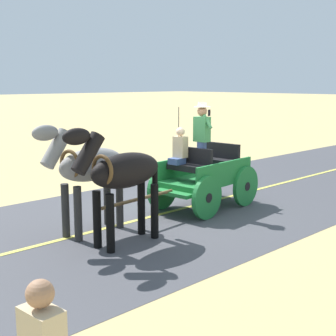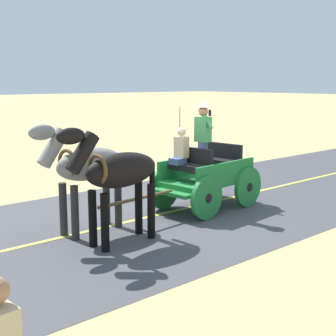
% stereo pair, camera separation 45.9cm
% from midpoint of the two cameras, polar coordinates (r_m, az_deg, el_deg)
% --- Properties ---
extents(ground_plane, '(200.00, 200.00, 0.00)m').
position_cam_midpoint_polar(ground_plane, '(11.24, 0.04, -5.01)').
color(ground_plane, tan).
extents(road_surface, '(6.24, 160.00, 0.01)m').
position_cam_midpoint_polar(road_surface, '(11.24, 0.04, -4.99)').
color(road_surface, '#424247').
rests_on(road_surface, ground).
extents(road_centre_stripe, '(0.12, 160.00, 0.00)m').
position_cam_midpoint_polar(road_centre_stripe, '(11.24, 0.04, -4.97)').
color(road_centre_stripe, '#DBCC4C').
rests_on(road_centre_stripe, road_surface).
extents(horse_drawn_carriage, '(1.61, 4.52, 2.50)m').
position_cam_midpoint_polar(horse_drawn_carriage, '(11.26, 2.99, -0.74)').
color(horse_drawn_carriage, '#1E7233').
rests_on(horse_drawn_carriage, ground).
extents(horse_near_side, '(0.65, 2.13, 2.21)m').
position_cam_midpoint_polar(horse_near_side, '(8.68, -7.07, -0.67)').
color(horse_near_side, black).
rests_on(horse_near_side, ground).
extents(horse_off_side, '(0.75, 2.14, 2.21)m').
position_cam_midpoint_polar(horse_off_side, '(9.39, -10.88, 0.05)').
color(horse_off_side, gray).
rests_on(horse_off_side, ground).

